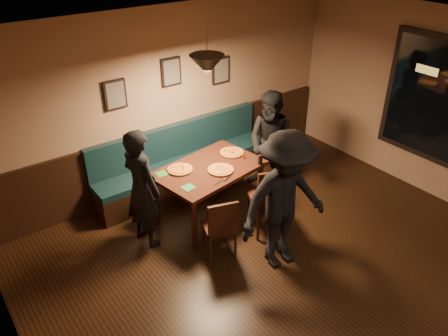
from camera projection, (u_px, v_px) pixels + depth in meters
name	position (u px, v px, depth m)	size (l,w,h in m)	color
floor	(338.00, 309.00, 5.01)	(7.00, 7.00, 0.00)	black
ceiling	(383.00, 66.00, 3.61)	(7.00, 7.00, 0.00)	silver
wall_back	(172.00, 100.00, 6.74)	(6.00, 6.00, 0.00)	#8C704F
wainscot	(176.00, 153.00, 7.17)	(5.88, 0.06, 1.00)	black
booth_bench	(185.00, 160.00, 6.99)	(3.00, 0.60, 1.00)	#0F232D
picture_left	(115.00, 95.00, 6.11)	(0.32, 0.04, 0.42)	black
picture_center	(171.00, 72.00, 6.50)	(0.32, 0.04, 0.42)	black
picture_right	(221.00, 70.00, 7.04)	(0.32, 0.04, 0.42)	black
pendant_lamp	(207.00, 65.00, 5.45)	(0.44, 0.44, 0.25)	black
dining_table	(210.00, 191.00, 6.38)	(1.48, 0.95, 0.79)	black
chair_near_left	(219.00, 225.00, 5.63)	(0.39, 0.39, 0.87)	black
chair_near_right	(268.00, 198.00, 6.01)	(0.47, 0.47, 1.06)	black
diner_left	(142.00, 189.00, 5.65)	(0.60, 0.40, 1.65)	black
diner_right	(272.00, 143.00, 6.81)	(0.79, 0.61, 1.62)	black
diner_front	(284.00, 201.00, 5.25)	(1.18, 0.68, 1.82)	black
pizza_a	(180.00, 169.00, 6.10)	(0.34, 0.34, 0.04)	#C96D25
pizza_b	(221.00, 170.00, 6.09)	(0.36, 0.36, 0.04)	orange
pizza_c	(232.00, 152.00, 6.53)	(0.35, 0.35, 0.04)	orange
soda_glass	(260.00, 160.00, 6.23)	(0.07, 0.07, 0.14)	black
tabasco_bottle	(243.00, 155.00, 6.37)	(0.03, 0.03, 0.12)	#A72605
napkin_a	(162.00, 174.00, 6.03)	(0.14, 0.14, 0.01)	#1E7321
napkin_b	(188.00, 188.00, 5.73)	(0.15, 0.15, 0.01)	#20783F
cutlery_set	(222.00, 181.00, 5.86)	(0.02, 0.18, 0.00)	silver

